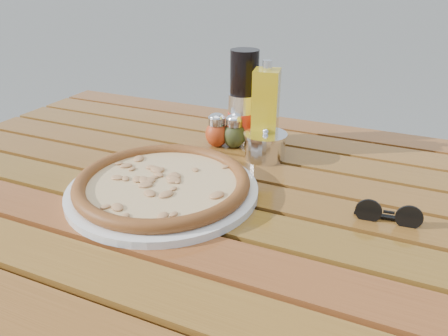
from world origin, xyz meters
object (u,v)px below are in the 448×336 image
at_px(dark_bottle, 244,98).
at_px(sunglasses, 388,215).
at_px(soda_can, 242,119).
at_px(plate, 163,190).
at_px(pizza, 162,183).
at_px(oregano_shaker, 234,132).
at_px(pepper_shaker, 217,131).
at_px(parmesan_tin, 265,145).
at_px(olive_oil_cruet, 265,112).
at_px(table, 220,219).

height_order(dark_bottle, sunglasses, dark_bottle).
height_order(soda_can, sunglasses, soda_can).
relative_size(plate, dark_bottle, 1.64).
height_order(pizza, sunglasses, sunglasses).
xyz_separation_m(oregano_shaker, dark_bottle, (0.01, 0.04, 0.07)).
xyz_separation_m(pepper_shaker, oregano_shaker, (0.04, 0.01, 0.00)).
xyz_separation_m(pepper_shaker, sunglasses, (0.40, -0.19, -0.02)).
distance_m(plate, pizza, 0.02).
xyz_separation_m(dark_bottle, parmesan_tin, (0.08, -0.07, -0.08)).
height_order(pizza, pepper_shaker, pepper_shaker).
height_order(plate, parmesan_tin, parmesan_tin).
xyz_separation_m(plate, olive_oil_cruet, (0.11, 0.27, 0.09)).
xyz_separation_m(pizza, oregano_shaker, (0.04, 0.26, 0.02)).
xyz_separation_m(table, plate, (-0.09, -0.07, 0.08)).
relative_size(pepper_shaker, parmesan_tin, 0.85).
bearing_deg(soda_can, oregano_shaker, -97.73).
xyz_separation_m(table, olive_oil_cruet, (0.02, 0.19, 0.17)).
bearing_deg(pepper_shaker, pizza, -88.87).
height_order(plate, oregano_shaker, oregano_shaker).
bearing_deg(plate, pizza, 180.00).
relative_size(parmesan_tin, sunglasses, 0.87).
xyz_separation_m(table, sunglasses, (0.31, -0.01, 0.09)).
distance_m(plate, sunglasses, 0.40).
bearing_deg(soda_can, plate, -97.60).
bearing_deg(pepper_shaker, soda_can, 45.70).
relative_size(plate, pizza, 1.01).
bearing_deg(soda_can, olive_oil_cruet, -26.82).
distance_m(plate, dark_bottle, 0.33).
bearing_deg(oregano_shaker, pizza, -97.59).
distance_m(pizza, olive_oil_cruet, 0.30).
xyz_separation_m(pizza, pepper_shaker, (-0.00, 0.25, 0.02)).
height_order(table, olive_oil_cruet, olive_oil_cruet).
bearing_deg(sunglasses, oregano_shaker, 146.04).
xyz_separation_m(pizza, parmesan_tin, (0.12, 0.23, 0.01)).
xyz_separation_m(soda_can, olive_oil_cruet, (0.07, -0.03, 0.04)).
bearing_deg(table, plate, -140.33).
bearing_deg(plate, table, 39.67).
xyz_separation_m(pizza, sunglasses, (0.40, 0.07, -0.01)).
bearing_deg(pepper_shaker, olive_oil_cruet, 5.69).
bearing_deg(oregano_shaker, parmesan_tin, -20.21).
relative_size(plate, olive_oil_cruet, 1.71).
bearing_deg(pepper_shaker, table, -63.53).
height_order(oregano_shaker, parmesan_tin, oregano_shaker).
height_order(pizza, oregano_shaker, oregano_shaker).
bearing_deg(pepper_shaker, oregano_shaker, 14.63).
xyz_separation_m(table, parmesan_tin, (0.04, 0.16, 0.11)).
height_order(pepper_shaker, parmesan_tin, pepper_shaker).
bearing_deg(olive_oil_cruet, soda_can, 153.18).
xyz_separation_m(olive_oil_cruet, sunglasses, (0.29, -0.20, -0.08)).
bearing_deg(parmesan_tin, olive_oil_cruet, 111.71).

